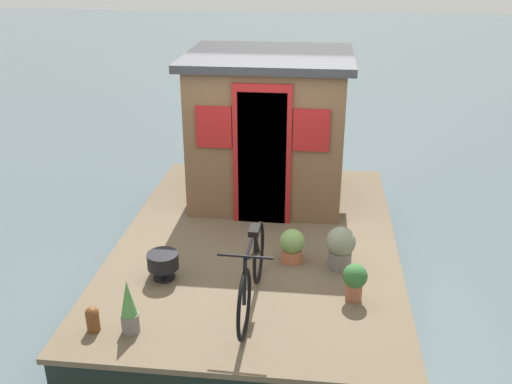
# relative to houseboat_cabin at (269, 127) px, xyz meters

# --- Properties ---
(ground_plane) EXTENTS (60.00, 60.00, 0.00)m
(ground_plane) POSITION_rel_houseboat_cabin_xyz_m (-1.32, 0.00, -1.47)
(ground_plane) COLOR #4C5B60
(houseboat_deck) EXTENTS (4.86, 3.33, 0.46)m
(houseboat_deck) POSITION_rel_houseboat_cabin_xyz_m (-1.32, 0.00, -1.24)
(houseboat_deck) COLOR brown
(houseboat_deck) RESTS_ON ground_plane
(houseboat_cabin) EXTENTS (1.91, 2.17, 2.00)m
(houseboat_cabin) POSITION_rel_houseboat_cabin_xyz_m (0.00, 0.00, 0.00)
(houseboat_cabin) COLOR brown
(houseboat_cabin) RESTS_ON houseboat_deck
(bicycle) EXTENTS (1.61, 0.50, 0.79)m
(bicycle) POSITION_rel_houseboat_cabin_xyz_m (-2.73, -0.10, -0.64)
(bicycle) COLOR black
(bicycle) RESTS_ON houseboat_deck
(potted_plant_geranium) EXTENTS (0.28, 0.28, 0.39)m
(potted_plant_geranium) POSITION_rel_houseboat_cabin_xyz_m (-1.82, -0.44, -0.81)
(potted_plant_geranium) COLOR #B2603D
(potted_plant_geranium) RESTS_ON houseboat_deck
(potted_plant_thyme) EXTENTS (0.25, 0.25, 0.40)m
(potted_plant_thyme) POSITION_rel_houseboat_cabin_xyz_m (-2.51, -1.10, -0.78)
(potted_plant_thyme) COLOR #935138
(potted_plant_thyme) RESTS_ON houseboat_deck
(potted_plant_rosemary) EXTENTS (0.33, 0.33, 0.49)m
(potted_plant_rosemary) POSITION_rel_houseboat_cabin_xyz_m (-1.90, -0.98, -0.75)
(potted_plant_rosemary) COLOR slate
(potted_plant_rosemary) RESTS_ON houseboat_deck
(potted_plant_fern) EXTENTS (0.17, 0.17, 0.55)m
(potted_plant_fern) POSITION_rel_houseboat_cabin_xyz_m (-3.28, 0.97, -0.75)
(potted_plant_fern) COLOR slate
(potted_plant_fern) RESTS_ON houseboat_deck
(charcoal_grill) EXTENTS (0.34, 0.34, 0.30)m
(charcoal_grill) POSITION_rel_houseboat_cabin_xyz_m (-2.34, 0.90, -0.81)
(charcoal_grill) COLOR black
(charcoal_grill) RESTS_ON houseboat_deck
(mooring_bollard) EXTENTS (0.13, 0.13, 0.25)m
(mooring_bollard) POSITION_rel_houseboat_cabin_xyz_m (-3.30, 1.31, -0.88)
(mooring_bollard) COLOR brown
(mooring_bollard) RESTS_ON houseboat_deck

